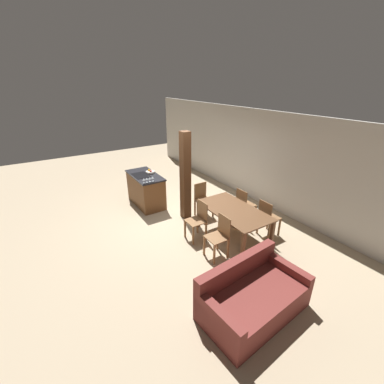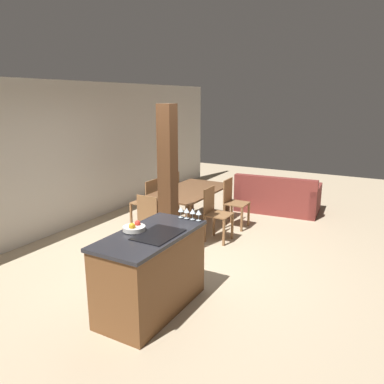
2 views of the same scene
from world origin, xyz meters
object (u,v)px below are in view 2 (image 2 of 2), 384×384
object	(u,v)px
wine_glass_middle	(193,212)
kitchen_island	(151,271)
dining_chair_far_left	(147,202)
dining_chair_near_right	(233,202)
fruit_bowl	(134,228)
wine_glass_near	(199,213)
dining_table	(190,194)
dining_chair_head_end	(152,220)
wine_glass_end	(181,210)
wine_glass_far	(187,211)
couch	(277,198)
dining_chair_far_right	(169,193)
dining_chair_near_left	(215,213)
timber_post	(168,185)

from	to	relation	value
wine_glass_middle	kitchen_island	bearing A→B (deg)	162.92
dining_chair_far_left	dining_chair_near_right	bearing A→B (deg)	118.92
kitchen_island	fruit_bowl	distance (m)	0.54
wine_glass_near	dining_table	xyz separation A→B (m)	(2.09, 1.30, -0.41)
kitchen_island	dining_chair_head_end	bearing A→B (deg)	34.89
fruit_bowl	wine_glass_near	bearing A→B (deg)	-35.14
wine_glass_end	dining_chair_near_right	xyz separation A→B (m)	(2.49, 0.33, -0.56)
wine_glass_far	fruit_bowl	bearing A→B (deg)	155.71
wine_glass_end	wine_glass_middle	bearing A→B (deg)	-90.00
wine_glass_end	couch	world-z (taller)	wine_glass_end
dining_chair_far_left	dining_chair_head_end	distance (m)	1.11
wine_glass_near	wine_glass_far	bearing A→B (deg)	90.00
dining_chair_head_end	dining_chair_far_right	bearing A→B (deg)	-66.49
dining_chair_near_left	dining_chair_far_right	world-z (taller)	same
wine_glass_end	dining_chair_near_right	distance (m)	2.57
wine_glass_near	wine_glass_end	bearing A→B (deg)	90.00
wine_glass_far	dining_chair_head_end	xyz separation A→B (m)	(0.84, 1.13, -0.56)
wine_glass_near	dining_chair_near_left	xyz separation A→B (m)	(1.70, 0.59, -0.56)
couch	wine_glass_far	bearing A→B (deg)	85.06
dining_chair_far_left	couch	bearing A→B (deg)	139.99
dining_table	dining_chair_far_right	bearing A→B (deg)	61.08
dining_chair_near_right	wine_glass_end	bearing A→B (deg)	-172.35
kitchen_island	wine_glass_end	bearing A→B (deg)	-2.25
dining_chair_near_left	dining_chair_far_left	world-z (taller)	same
dining_chair_far_right	wine_glass_middle	bearing A→B (deg)	37.84
wine_glass_far	dining_chair_head_end	world-z (taller)	wine_glass_far
couch	dining_table	bearing A→B (deg)	53.11
dining_chair_near_right	dining_chair_far_left	xyz separation A→B (m)	(-0.79, 1.43, 0.00)
dining_table	dining_chair_near_right	bearing A→B (deg)	-61.08
dining_table	dining_chair_head_end	bearing A→B (deg)	-180.00
dining_chair_near_left	dining_chair_far_left	size ratio (longest dim) A/B	1.00
dining_chair_far_right	couch	bearing A→B (deg)	127.50
wine_glass_middle	dining_chair_head_end	bearing A→B (deg)	55.28
kitchen_island	wine_glass_end	size ratio (longest dim) A/B	10.30
couch	wine_glass_end	bearing A→B (deg)	83.84
wine_glass_near	couch	distance (m)	4.00
dining_chair_head_end	dining_table	bearing A→B (deg)	-90.00
dining_table	couch	xyz separation A→B (m)	(1.83, -1.15, -0.35)
wine_glass_end	dining_chair_far_left	bearing A→B (deg)	46.11
kitchen_island	dining_chair_head_end	xyz separation A→B (m)	(1.47, 1.03, 0.02)
wine_glass_middle	dining_chair_far_left	size ratio (longest dim) A/B	0.15
dining_chair_far_left	wine_glass_middle	bearing A→B (deg)	48.71
wine_glass_far	dining_table	bearing A→B (deg)	28.44
dining_chair_far_left	timber_post	size ratio (longest dim) A/B	0.40
dining_chair_far_left	dining_chair_head_end	world-z (taller)	same
kitchen_island	dining_chair_far_left	world-z (taller)	kitchen_island
wine_glass_far	dining_chair_far_right	world-z (taller)	wine_glass_far
wine_glass_near	dining_chair_far_right	bearing A→B (deg)	39.02
wine_glass_near	dining_chair_head_end	xyz separation A→B (m)	(0.84, 1.30, -0.56)
wine_glass_near	wine_glass_far	distance (m)	0.17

